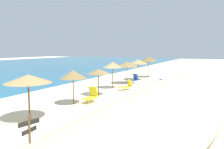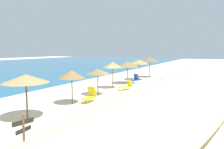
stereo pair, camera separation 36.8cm
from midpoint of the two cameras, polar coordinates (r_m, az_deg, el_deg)
name	(u,v)px [view 2 (the right image)]	position (r m, az deg, el deg)	size (l,w,h in m)	color
ground_plane	(115,93)	(20.55, 1.20, -4.80)	(160.00, 160.00, 0.00)	beige
dune_ridge	(205,83)	(21.41, 23.39, -1.99)	(45.46, 6.12, 2.14)	beige
beach_umbrella_1	(26,79)	(13.41, -20.72, -1.02)	(2.65, 2.65, 2.63)	brown
beach_umbrella_2	(72,74)	(16.33, -9.77, 0.05)	(1.98, 1.98, 2.53)	brown
beach_umbrella_3	(98,72)	(19.26, -3.15, 0.76)	(2.07, 2.07, 2.34)	brown
beach_umbrella_4	(113,65)	(22.65, 0.66, 2.53)	(2.09, 2.09, 2.76)	brown
beach_umbrella_5	(128,64)	(25.87, 4.47, 2.68)	(2.67, 2.67, 2.62)	brown
beach_umbrella_6	(139,62)	(29.10, 7.39, 3.30)	(2.64, 2.64, 2.72)	brown
beach_umbrella_7	(150,59)	(32.23, 10.03, 3.95)	(2.54, 2.54, 2.98)	brown
lounge_chair_0	(126,86)	(22.04, 4.15, -3.00)	(1.63, 1.19, 0.97)	yellow
lounge_chair_1	(133,80)	(26.29, 5.99, -1.33)	(1.67, 1.01, 1.13)	blue
lounge_chair_2	(90,96)	(17.06, -5.22, -5.50)	(1.46, 0.75, 1.18)	yellow
wooden_signpost	(24,132)	(8.95, -20.83, -13.74)	(0.83, 0.22, 1.68)	brown
cooler_box	(163,80)	(28.42, 13.45, -1.50)	(0.56, 0.43, 0.31)	blue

